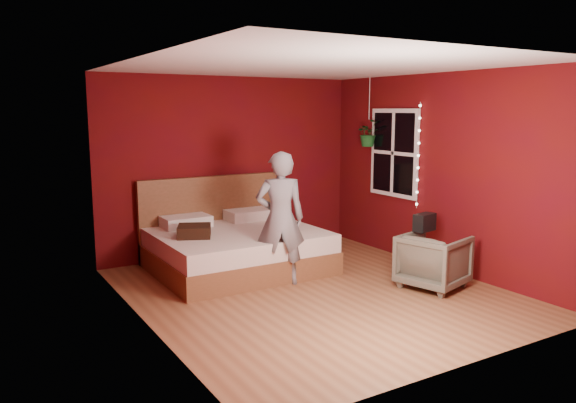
# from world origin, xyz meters

# --- Properties ---
(floor) EXTENTS (4.50, 4.50, 0.00)m
(floor) POSITION_xyz_m (0.00, 0.00, 0.00)
(floor) COLOR brown
(floor) RESTS_ON ground
(room_walls) EXTENTS (4.04, 4.54, 2.62)m
(room_walls) POSITION_xyz_m (0.00, 0.00, 1.68)
(room_walls) COLOR #580E09
(room_walls) RESTS_ON ground
(window) EXTENTS (0.05, 0.97, 1.27)m
(window) POSITION_xyz_m (1.97, 0.90, 1.50)
(window) COLOR white
(window) RESTS_ON room_walls
(fairy_lights) EXTENTS (0.04, 0.04, 1.45)m
(fairy_lights) POSITION_xyz_m (1.94, 0.37, 1.50)
(fairy_lights) COLOR silver
(fairy_lights) RESTS_ON room_walls
(bed) EXTENTS (2.14, 1.82, 1.18)m
(bed) POSITION_xyz_m (-0.37, 1.39, 0.31)
(bed) COLOR brown
(bed) RESTS_ON ground
(person) EXTENTS (0.70, 0.60, 1.63)m
(person) POSITION_xyz_m (-0.18, 0.50, 0.82)
(person) COLOR slate
(person) RESTS_ON ground
(armchair) EXTENTS (0.88, 0.87, 0.66)m
(armchair) POSITION_xyz_m (1.31, -0.59, 0.33)
(armchair) COLOR #555243
(armchair) RESTS_ON ground
(handbag) EXTENTS (0.32, 0.21, 0.21)m
(handbag) POSITION_xyz_m (1.35, -0.38, 0.76)
(handbag) COLOR black
(handbag) RESTS_ON armchair
(throw_pillow) EXTENTS (0.54, 0.54, 0.14)m
(throw_pillow) POSITION_xyz_m (-0.99, 1.27, 0.61)
(throw_pillow) COLOR black
(throw_pillow) RESTS_ON bed
(hanging_plant) EXTENTS (0.43, 0.40, 1.03)m
(hanging_plant) POSITION_xyz_m (1.88, 1.38, 1.77)
(hanging_plant) COLOR silver
(hanging_plant) RESTS_ON room_walls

